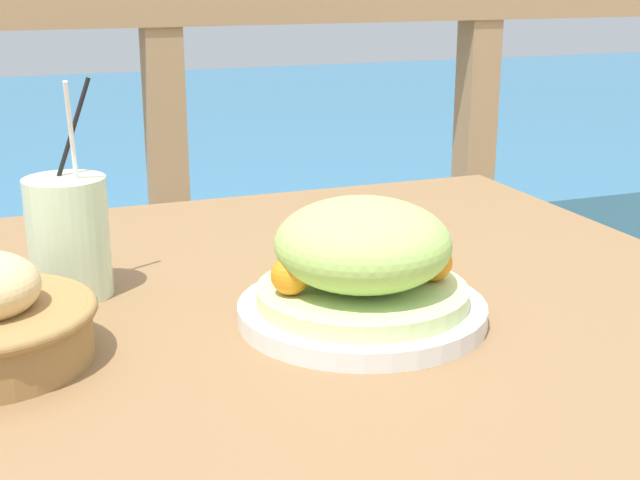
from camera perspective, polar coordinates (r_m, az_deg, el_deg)
name	(u,v)px	position (r m, az deg, el deg)	size (l,w,h in m)	color
patio_table	(311,380)	(1.05, -0.56, -8.93)	(0.98, 0.92, 0.77)	olive
railing_fence	(167,165)	(1.76, -9.74, 4.78)	(2.80, 0.08, 1.11)	#937551
sea_backdrop	(64,171)	(4.30, -16.06, 4.24)	(12.00, 4.00, 0.45)	teal
salad_plate	(362,270)	(0.91, 2.73, -1.92)	(0.26, 0.26, 0.13)	silver
drink_glass	(69,237)	(1.02, -15.79, 0.19)	(0.09, 0.09, 0.24)	beige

